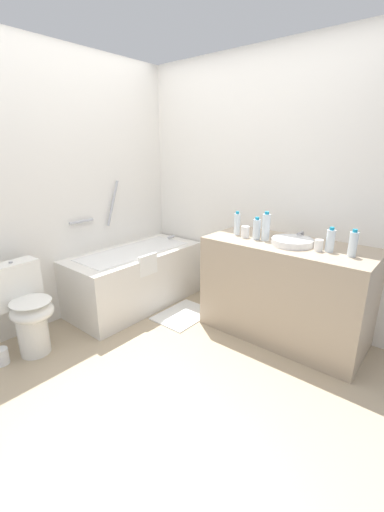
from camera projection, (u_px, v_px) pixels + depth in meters
ground_plane at (158, 365)px, 2.56m from camera, size 3.74×3.74×0.00m
wall_back_tiled at (51, 192)px, 2.98m from camera, size 3.14×0.10×2.48m
wall_right_mirror at (257, 189)px, 3.21m from camera, size 0.10×2.96×2.48m
bathtub at (136, 276)px, 3.49m from camera, size 1.43×0.66×1.30m
toilet at (26, 308)px, 2.63m from camera, size 0.39×0.49×0.76m
vanity_counter at (284, 290)px, 2.87m from camera, size 0.64×1.39×0.86m
sink_basin at (292, 242)px, 2.67m from camera, size 0.33×0.33×0.05m
sink_faucet at (302, 236)px, 2.81m from camera, size 0.13×0.15×0.08m
water_bottle_0 at (257, 229)px, 2.82m from camera, size 0.06×0.06×0.20m
water_bottle_1 at (330, 240)px, 2.48m from camera, size 0.06×0.06×0.19m
water_bottle_2 at (353, 244)px, 2.36m from camera, size 0.06×0.06×0.20m
water_bottle_3 at (266, 227)px, 2.78m from camera, size 0.07×0.07×0.25m
water_bottle_4 at (237, 224)px, 2.98m from camera, size 0.06×0.06×0.21m
drinking_glass_0 at (319, 245)px, 2.50m from camera, size 0.06×0.06×0.09m
drinking_glass_1 at (245, 232)px, 2.89m from camera, size 0.07×0.07×0.10m
bath_mat at (183, 315)px, 3.32m from camera, size 0.57×0.41×0.01m
toilet_paper_roll at (1, 357)px, 2.56m from camera, size 0.11×0.11×0.13m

